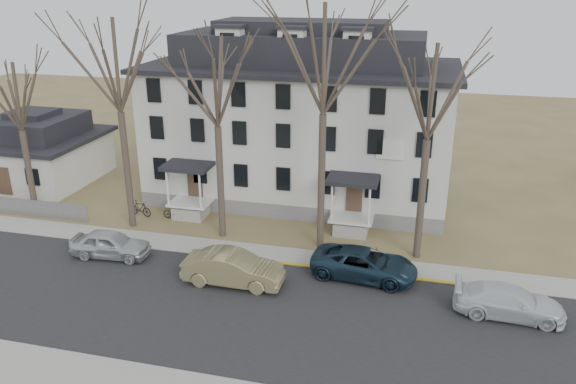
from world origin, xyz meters
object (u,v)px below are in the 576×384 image
(car_tan, at_px, (233,269))
(bicycle_left, at_px, (175,213))
(boarding_house, at_px, (301,120))
(tree_far_left, at_px, (115,59))
(small_house, at_px, (39,152))
(car_navy, at_px, (364,264))
(car_white, at_px, (509,302))
(tree_bungalow, at_px, (15,92))
(bicycle_right, at_px, (140,209))
(car_silver, at_px, (110,245))
(tree_mid_right, at_px, (432,85))
(tree_center, at_px, (324,52))
(tree_mid_left, at_px, (216,76))

(car_tan, distance_m, bicycle_left, 9.30)
(boarding_house, xyz_separation_m, bicycle_left, (-6.81, -6.66, -4.94))
(tree_far_left, bearing_deg, small_house, 150.61)
(car_navy, distance_m, car_white, 7.14)
(small_house, bearing_deg, bicycle_left, -19.63)
(tree_bungalow, relative_size, bicycle_left, 6.52)
(boarding_house, height_order, bicycle_right, boarding_house)
(car_silver, xyz_separation_m, car_white, (20.84, -0.90, -0.04))
(boarding_house, height_order, tree_mid_right, tree_mid_right)
(tree_bungalow, xyz_separation_m, bicycle_right, (6.76, 1.47, -7.60))
(tree_center, xyz_separation_m, car_tan, (-3.48, -5.31, -10.24))
(car_navy, bearing_deg, tree_far_left, 83.66)
(tree_bungalow, relative_size, car_tan, 2.10)
(car_tan, bearing_deg, tree_mid_left, 25.08)
(boarding_house, distance_m, car_tan, 14.21)
(tree_bungalow, relative_size, bicycle_right, 6.25)
(car_silver, xyz_separation_m, car_tan, (7.60, -1.17, 0.09))
(tree_center, height_order, tree_mid_right, tree_center)
(tree_mid_left, height_order, bicycle_right, tree_mid_left)
(boarding_house, relative_size, tree_far_left, 1.52)
(tree_mid_left, height_order, car_navy, tree_mid_left)
(bicycle_left, relative_size, bicycle_right, 0.96)
(tree_mid_left, relative_size, tree_bungalow, 1.18)
(tree_mid_right, bearing_deg, bicycle_left, 174.43)
(tree_bungalow, distance_m, bicycle_left, 12.07)
(tree_bungalow, relative_size, car_navy, 1.98)
(tree_bungalow, bearing_deg, tree_far_left, 0.00)
(car_tan, height_order, bicycle_left, car_tan)
(boarding_house, xyz_separation_m, tree_bungalow, (-16.00, -8.15, 2.74))
(tree_mid_left, relative_size, car_tan, 2.49)
(boarding_house, height_order, car_tan, boarding_house)
(car_silver, relative_size, car_navy, 0.81)
(car_tan, xyz_separation_m, car_white, (13.24, 0.28, -0.13))
(tree_mid_right, bearing_deg, car_white, -49.74)
(tree_mid_right, height_order, car_silver, tree_mid_right)
(car_tan, bearing_deg, tree_mid_right, -59.76)
(small_house, xyz_separation_m, car_silver, (11.92, -10.33, -1.50))
(boarding_house, xyz_separation_m, car_silver, (-8.08, -12.29, -4.63))
(tree_bungalow, height_order, car_tan, tree_bungalow)
(car_navy, bearing_deg, boarding_house, 33.02)
(small_house, bearing_deg, tree_far_left, -29.39)
(tree_far_left, bearing_deg, tree_mid_right, 0.00)
(tree_far_left, xyz_separation_m, tree_center, (12.00, 0.00, 0.74))
(car_navy, height_order, bicycle_right, car_navy)
(bicycle_left, bearing_deg, tree_far_left, 129.38)
(tree_center, height_order, bicycle_left, tree_center)
(tree_center, height_order, bicycle_right, tree_center)
(car_tan, bearing_deg, tree_center, -33.58)
(boarding_house, relative_size, car_silver, 4.72)
(tree_center, distance_m, car_navy, 11.16)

